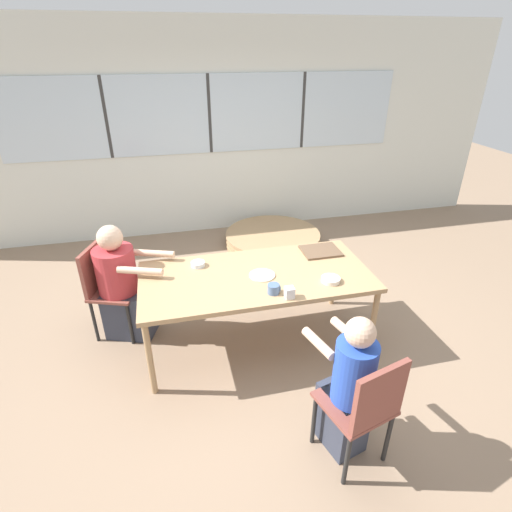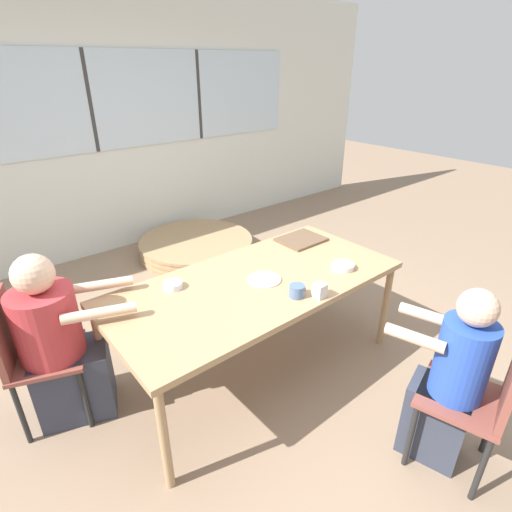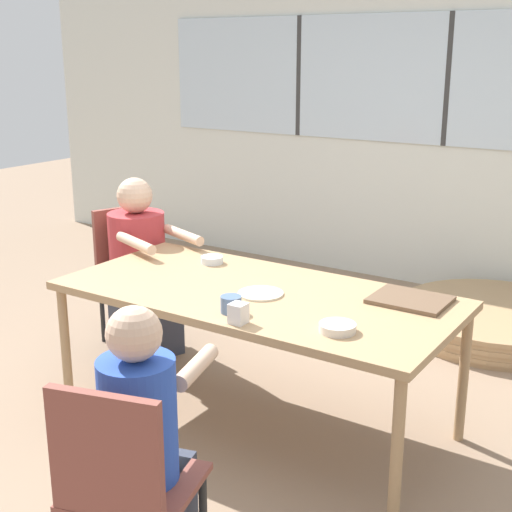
% 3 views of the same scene
% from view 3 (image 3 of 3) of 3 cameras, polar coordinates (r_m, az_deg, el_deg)
% --- Properties ---
extents(ground_plane, '(16.00, 16.00, 0.00)m').
position_cam_3_polar(ground_plane, '(3.81, 0.00, -13.18)').
color(ground_plane, '#8C725B').
extents(wall_back_with_windows, '(8.40, 0.08, 2.80)m').
position_cam_3_polar(wall_back_with_windows, '(5.78, 15.08, 11.16)').
color(wall_back_with_windows, silver).
rests_on(wall_back_with_windows, ground_plane).
extents(dining_table, '(1.97, 0.93, 0.72)m').
position_cam_3_polar(dining_table, '(3.53, 0.00, -3.60)').
color(dining_table, tan).
rests_on(dining_table, ground_plane).
extents(chair_for_woman_green_shirt, '(0.51, 0.51, 0.89)m').
position_cam_3_polar(chair_for_woman_green_shirt, '(4.71, -10.15, -0.53)').
color(chair_for_woman_green_shirt, brown).
rests_on(chair_for_woman_green_shirt, ground_plane).
extents(chair_for_man_blue_shirt, '(0.49, 0.49, 0.89)m').
position_cam_3_polar(chair_for_man_blue_shirt, '(2.44, -10.69, -17.27)').
color(chair_for_man_blue_shirt, brown).
rests_on(chair_for_man_blue_shirt, ground_plane).
extents(person_woman_green_shirt, '(0.72, 0.55, 1.11)m').
position_cam_3_polar(person_woman_green_shirt, '(4.58, -9.15, -1.55)').
color(person_woman_green_shirt, '#333847').
rests_on(person_woman_green_shirt, ground_plane).
extents(person_man_blue_shirt, '(0.38, 0.52, 1.08)m').
position_cam_3_polar(person_man_blue_shirt, '(2.58, -8.87, -16.10)').
color(person_man_blue_shirt, '#333847').
rests_on(person_man_blue_shirt, ground_plane).
extents(food_tray_dark, '(0.35, 0.28, 0.02)m').
position_cam_3_polar(food_tray_dark, '(3.44, 12.24, -3.44)').
color(food_tray_dark, brown).
rests_on(food_tray_dark, dining_table).
extents(coffee_mug, '(0.10, 0.10, 0.08)m').
position_cam_3_polar(coffee_mug, '(3.22, -1.98, -3.89)').
color(coffee_mug, slate).
rests_on(coffee_mug, dining_table).
extents(milk_carton_small, '(0.07, 0.07, 0.09)m').
position_cam_3_polar(milk_carton_small, '(3.09, -1.43, -4.61)').
color(milk_carton_small, silver).
rests_on(milk_carton_small, dining_table).
extents(bowl_white_shallow, '(0.12, 0.12, 0.04)m').
position_cam_3_polar(bowl_white_shallow, '(3.97, -3.54, -0.30)').
color(bowl_white_shallow, silver).
rests_on(bowl_white_shallow, dining_table).
extents(bowl_cereal, '(0.16, 0.16, 0.04)m').
position_cam_3_polar(bowl_cereal, '(3.03, 6.54, -5.72)').
color(bowl_cereal, silver).
rests_on(bowl_cereal, dining_table).
extents(plate_tortillas, '(0.22, 0.22, 0.01)m').
position_cam_3_polar(plate_tortillas, '(3.46, 0.37, -3.01)').
color(plate_tortillas, beige).
rests_on(plate_tortillas, dining_table).
extents(folded_table_stack, '(1.29, 1.29, 0.18)m').
position_cam_3_polar(folded_table_stack, '(5.15, 18.59, -4.91)').
color(folded_table_stack, tan).
rests_on(folded_table_stack, ground_plane).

